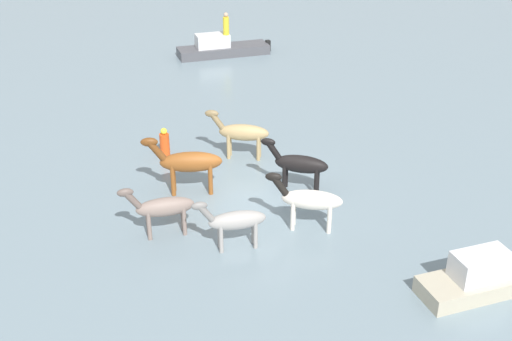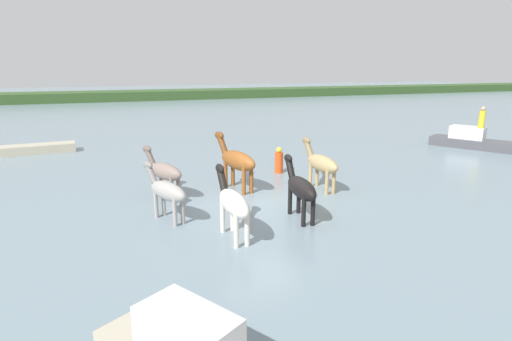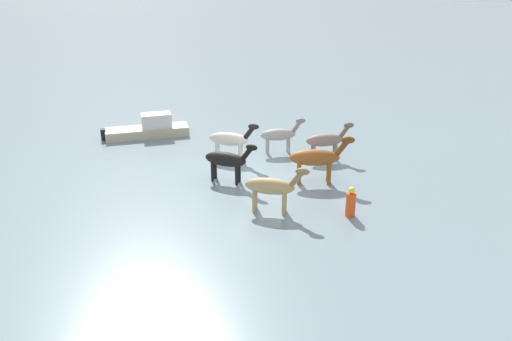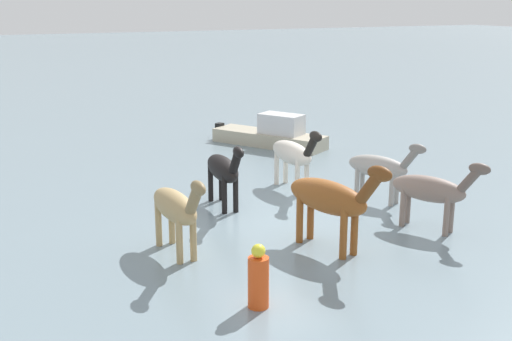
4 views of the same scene
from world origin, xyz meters
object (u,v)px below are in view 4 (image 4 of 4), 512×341
at_px(horse_dark_mare, 224,169).
at_px(buoy_channel_marker, 258,279).
at_px(horse_chestnut_trailing, 176,207).
at_px(horse_lead, 331,198).
at_px(horse_rear_stallion, 432,190).
at_px(horse_dun_straggler, 293,154).
at_px(horse_pinto_flank, 380,167).
at_px(boat_motor_center, 271,137).

xyz_separation_m(horse_dark_mare, buoy_channel_marker, (1.51, 5.26, -0.48)).
bearing_deg(horse_dark_mare, horse_chestnut_trailing, -36.66).
bearing_deg(horse_lead, buoy_channel_marker, -71.30).
bearing_deg(horse_rear_stallion, buoy_channel_marker, -97.94).
bearing_deg(horse_rear_stallion, horse_dark_mare, -161.15).
height_order(horse_chestnut_trailing, horse_dark_mare, horse_chestnut_trailing).
bearing_deg(horse_lead, horse_dun_straggler, 145.30).
distance_m(horse_dun_straggler, horse_pinto_flank, 2.43).
bearing_deg(boat_motor_center, horse_lead, -50.87).
relative_size(horse_rear_stallion, buoy_channel_marker, 1.87).
bearing_deg(horse_dun_straggler, horse_dark_mare, -76.93).
relative_size(horse_lead, buoy_channel_marker, 2.30).
bearing_deg(horse_chestnut_trailing, horse_dark_mare, 135.44).
bearing_deg(buoy_channel_marker, horse_rear_stallion, -160.72).
bearing_deg(boat_motor_center, horse_pinto_flank, -34.68).
bearing_deg(buoy_channel_marker, horse_dun_straggler, -122.79).
bearing_deg(horse_rear_stallion, horse_chestnut_trailing, -127.51).
xyz_separation_m(horse_dun_straggler, horse_dark_mare, (2.32, 0.68, -0.02)).
distance_m(horse_dun_straggler, horse_lead, 4.44).
distance_m(horse_dun_straggler, boat_motor_center, 5.50).
bearing_deg(buoy_channel_marker, horse_chestnut_trailing, -79.64).
bearing_deg(buoy_channel_marker, horse_lead, -144.77).
distance_m(horse_dark_mare, buoy_channel_marker, 5.50).
height_order(horse_lead, buoy_channel_marker, horse_lead).
height_order(horse_dun_straggler, horse_lead, horse_lead).
height_order(horse_dun_straggler, horse_dark_mare, horse_dun_straggler).
bearing_deg(horse_rear_stallion, horse_dun_straggler, 170.00).
bearing_deg(horse_dark_mare, buoy_channel_marker, -13.08).
bearing_deg(buoy_channel_marker, boat_motor_center, -117.20).
bearing_deg(horse_dark_mare, horse_dun_straggler, 109.38).
xyz_separation_m(horse_rear_stallion, horse_chestnut_trailing, (5.63, -1.02, 0.06)).
bearing_deg(horse_dark_mare, horse_lead, 17.75).
height_order(horse_rear_stallion, horse_lead, horse_lead).
height_order(horse_pinto_flank, buoy_channel_marker, horse_pinto_flank).
xyz_separation_m(horse_rear_stallion, horse_pinto_flank, (-0.21, -2.24, -0.03)).
distance_m(horse_dark_mare, boat_motor_center, 7.19).
bearing_deg(horse_rear_stallion, boat_motor_center, 149.24).
xyz_separation_m(horse_rear_stallion, boat_motor_center, (-0.57, -9.28, -0.64)).
bearing_deg(horse_dun_straggler, horse_pinto_flank, 34.66).
height_order(horse_dun_straggler, boat_motor_center, horse_dun_straggler).
bearing_deg(boat_motor_center, horse_rear_stallion, -35.26).
distance_m(horse_dun_straggler, horse_dark_mare, 2.41).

